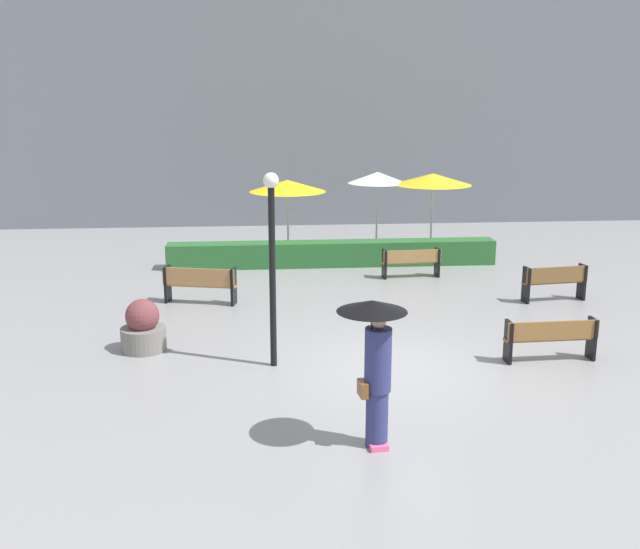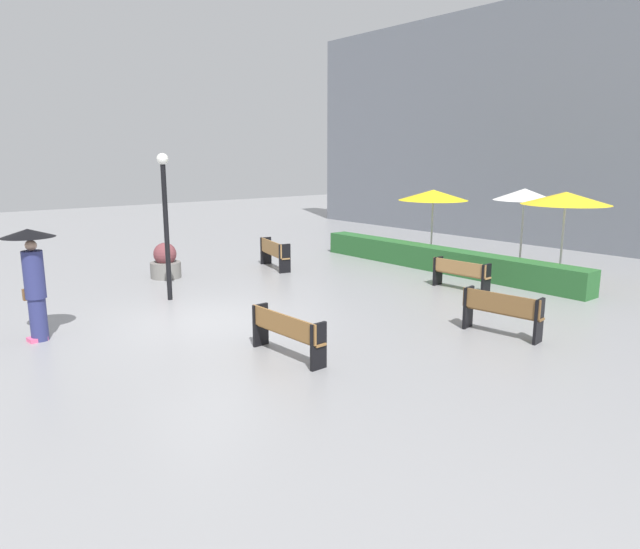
% 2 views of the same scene
% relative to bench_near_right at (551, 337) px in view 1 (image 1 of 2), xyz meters
% --- Properties ---
extents(ground_plane, '(60.00, 60.00, 0.00)m').
position_rel_bench_near_right_xyz_m(ground_plane, '(-2.98, -0.07, -0.49)').
color(ground_plane, gray).
extents(bench_near_right, '(1.78, 0.38, 0.81)m').
position_rel_bench_near_right_xyz_m(bench_near_right, '(0.00, 0.00, 0.00)').
color(bench_near_right, olive).
rests_on(bench_near_right, ground).
extents(bench_far_right, '(1.63, 0.52, 0.88)m').
position_rel_bench_near_right_xyz_m(bench_far_right, '(1.71, 4.03, 0.04)').
color(bench_far_right, brown).
rests_on(bench_far_right, ground).
extents(bench_far_left, '(1.80, 0.77, 0.89)m').
position_rel_bench_near_right_xyz_m(bench_far_left, '(-6.88, 4.55, 0.04)').
color(bench_far_left, '#9E7242').
rests_on(bench_far_left, ground).
extents(bench_back_row, '(1.64, 0.47, 0.79)m').
position_rel_bench_near_right_xyz_m(bench_back_row, '(-1.28, 6.71, -0.02)').
color(bench_back_row, '#9E7242').
rests_on(bench_back_row, ground).
extents(pedestrian_with_umbrella, '(0.98, 0.98, 2.18)m').
position_rel_bench_near_right_xyz_m(pedestrian_with_umbrella, '(-3.87, -3.14, 0.92)').
color(pedestrian_with_umbrella, navy).
rests_on(pedestrian_with_umbrella, ground).
extents(planter_pot, '(0.88, 0.88, 1.04)m').
position_rel_bench_near_right_xyz_m(planter_pot, '(-7.75, 1.28, -0.05)').
color(planter_pot, slate).
rests_on(planter_pot, ground).
extents(lamp_post, '(0.28, 0.28, 3.59)m').
position_rel_bench_near_right_xyz_m(lamp_post, '(-5.22, 0.22, 1.74)').
color(lamp_post, black).
rests_on(lamp_post, ground).
extents(patio_umbrella_yellow, '(2.32, 2.32, 2.41)m').
position_rel_bench_near_right_xyz_m(patio_umbrella_yellow, '(-4.55, 9.45, 1.75)').
color(patio_umbrella_yellow, silver).
rests_on(patio_umbrella_yellow, ground).
extents(patio_umbrella_white, '(1.86, 1.86, 2.55)m').
position_rel_bench_near_right_xyz_m(patio_umbrella_white, '(-1.68, 10.25, 1.88)').
color(patio_umbrella_white, silver).
rests_on(patio_umbrella_white, ground).
extents(patio_umbrella_yellow_far, '(2.40, 2.40, 2.55)m').
position_rel_bench_near_right_xyz_m(patio_umbrella_yellow_far, '(-0.05, 9.64, 1.88)').
color(patio_umbrella_yellow_far, silver).
rests_on(patio_umbrella_yellow_far, ground).
extents(hedge_strip, '(9.63, 0.70, 0.72)m').
position_rel_bench_near_right_xyz_m(hedge_strip, '(-3.29, 8.33, -0.13)').
color(hedge_strip, '#28602D').
rests_on(hedge_strip, ground).
extents(building_facade, '(28.00, 1.20, 9.54)m').
position_rel_bench_near_right_xyz_m(building_facade, '(-2.98, 15.93, 4.28)').
color(building_facade, slate).
rests_on(building_facade, ground).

